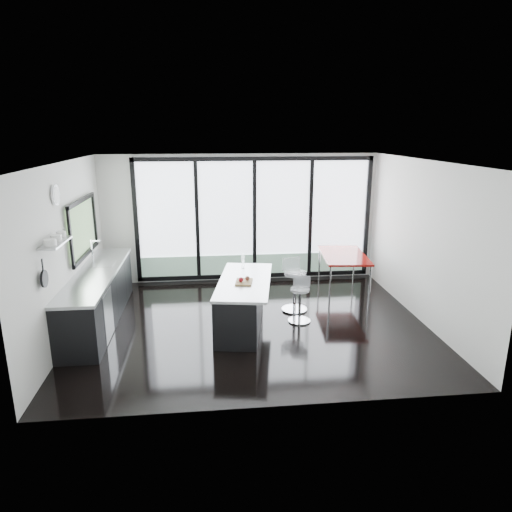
{
  "coord_description": "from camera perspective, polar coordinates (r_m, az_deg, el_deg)",
  "views": [
    {
      "loc": [
        -0.73,
        -7.36,
        3.29
      ],
      "look_at": [
        0.1,
        0.3,
        1.15
      ],
      "focal_mm": 32.0,
      "sensor_mm": 36.0,
      "label": 1
    }
  ],
  "objects": [
    {
      "name": "ceiling",
      "position": [
        7.41,
        -0.53,
        11.74
      ],
      "size": [
        6.0,
        5.0,
        0.0
      ],
      "primitive_type": "cube",
      "color": "white",
      "rests_on": "wall_back"
    },
    {
      "name": "red_table",
      "position": [
        9.65,
        10.79,
        -2.14
      ],
      "size": [
        1.02,
        1.6,
        0.82
      ],
      "primitive_type": "cube",
      "rotation": [
        0.0,
        0.0,
        -0.1
      ],
      "color": "maroon",
      "rests_on": "floor"
    },
    {
      "name": "wall_back",
      "position": [
        10.08,
        -0.36,
        3.97
      ],
      "size": [
        6.0,
        0.09,
        2.8
      ],
      "color": "silver",
      "rests_on": "ground"
    },
    {
      "name": "wall_front",
      "position": [
        5.26,
        2.22,
        -5.52
      ],
      "size": [
        6.0,
        0.0,
        2.8
      ],
      "primitive_type": "cube",
      "color": "silver",
      "rests_on": "ground"
    },
    {
      "name": "wall_right",
      "position": [
        8.46,
        20.16,
        1.66
      ],
      "size": [
        0.0,
        5.0,
        2.8
      ],
      "primitive_type": "cube",
      "color": "silver",
      "rests_on": "ground"
    },
    {
      "name": "island",
      "position": [
        7.88,
        -1.89,
        -5.82
      ],
      "size": [
        1.19,
        2.15,
        1.08
      ],
      "color": "black",
      "rests_on": "floor"
    },
    {
      "name": "counter_cabinets",
      "position": [
        8.48,
        -19.12,
        -4.84
      ],
      "size": [
        0.69,
        3.24,
        1.36
      ],
      "color": "black",
      "rests_on": "floor"
    },
    {
      "name": "bar_stool_far",
      "position": [
        8.56,
        4.87,
        -4.4
      ],
      "size": [
        0.6,
        0.6,
        0.76
      ],
      "primitive_type": "cylinder",
      "rotation": [
        0.0,
        0.0,
        0.3
      ],
      "color": "silver",
      "rests_on": "floor"
    },
    {
      "name": "wall_left",
      "position": [
        8.13,
        -22.06,
        2.12
      ],
      "size": [
        0.26,
        5.0,
        2.8
      ],
      "color": "silver",
      "rests_on": "ground"
    },
    {
      "name": "bar_stool_near",
      "position": [
        8.1,
        5.48,
        -6.11
      ],
      "size": [
        0.52,
        0.52,
        0.63
      ],
      "primitive_type": "cylinder",
      "rotation": [
        0.0,
        0.0,
        -0.41
      ],
      "color": "silver",
      "rests_on": "floor"
    },
    {
      "name": "floor",
      "position": [
        8.09,
        -0.48,
        -8.46
      ],
      "size": [
        6.0,
        5.0,
        0.0
      ],
      "primitive_type": "cube",
      "color": "black",
      "rests_on": "ground"
    }
  ]
}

